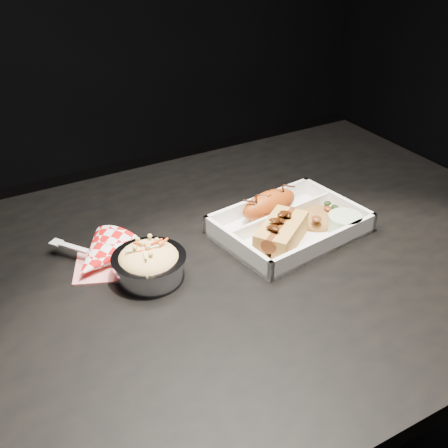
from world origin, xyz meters
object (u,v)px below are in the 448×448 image
(food_tray, at_px, (289,228))
(fried_pastry, at_px, (269,205))
(hotdog, at_px, (281,231))
(foil_coleslaw_cup, at_px, (149,262))
(dining_table, at_px, (224,301))
(napkin_fork, at_px, (101,257))

(food_tray, bearing_deg, fried_pastry, 90.00)
(food_tray, bearing_deg, hotdog, -149.23)
(fried_pastry, distance_m, foil_coleslaw_cup, 0.27)
(dining_table, xyz_separation_m, hotdog, (0.10, -0.02, 0.12))
(foil_coleslaw_cup, height_order, napkin_fork, napkin_fork)
(dining_table, relative_size, fried_pastry, 10.05)
(food_tray, height_order, napkin_fork, napkin_fork)
(napkin_fork, bearing_deg, hotdog, 35.46)
(dining_table, height_order, food_tray, food_tray)
(hotdog, bearing_deg, napkin_fork, 125.56)
(fried_pastry, xyz_separation_m, napkin_fork, (-0.32, 0.01, -0.02))
(dining_table, height_order, foil_coleslaw_cup, foil_coleslaw_cup)
(food_tray, relative_size, foil_coleslaw_cup, 2.30)
(fried_pastry, distance_m, hotdog, 0.09)
(dining_table, distance_m, food_tray, 0.17)
(foil_coleslaw_cup, xyz_separation_m, napkin_fork, (-0.06, 0.07, -0.01))
(food_tray, height_order, hotdog, hotdog)
(dining_table, xyz_separation_m, foil_coleslaw_cup, (-0.13, 0.01, 0.12))
(food_tray, bearing_deg, dining_table, 178.23)
(food_tray, distance_m, fried_pastry, 0.06)
(food_tray, distance_m, napkin_fork, 0.33)
(dining_table, bearing_deg, hotdog, -10.46)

